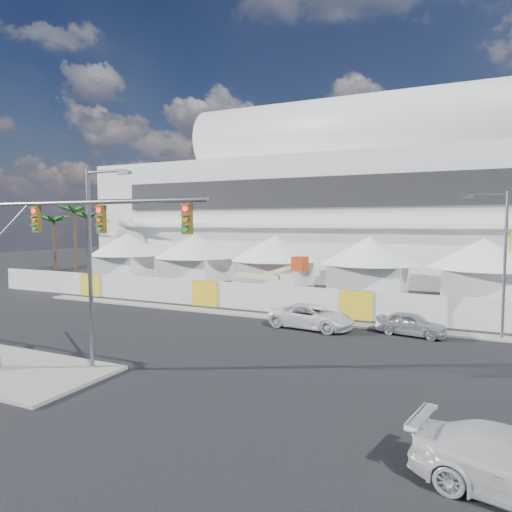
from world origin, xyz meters
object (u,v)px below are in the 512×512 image
at_px(pickup_curb, 311,317).
at_px(boom_lift, 252,289).
at_px(streetlight_curb, 501,254).
at_px(sedan_silver, 411,324).
at_px(streetlight_median, 94,254).
at_px(traffic_mast, 23,267).

height_order(pickup_curb, boom_lift, boom_lift).
bearing_deg(boom_lift, streetlight_curb, -6.24).
xyz_separation_m(sedan_silver, boom_lift, (-13.32, 6.26, 0.39)).
bearing_deg(streetlight_median, pickup_curb, 62.02).
bearing_deg(traffic_mast, sedan_silver, 46.49).
xyz_separation_m(streetlight_curb, boom_lift, (-17.92, 5.15, -3.78)).
relative_size(sedan_silver, streetlight_median, 0.45).
distance_m(pickup_curb, streetlight_median, 14.11).
height_order(streetlight_median, boom_lift, streetlight_median).
relative_size(streetlight_median, streetlight_curb, 1.06).
relative_size(pickup_curb, streetlight_curb, 0.64).
height_order(traffic_mast, streetlight_median, streetlight_median).
xyz_separation_m(traffic_mast, boom_lift, (0.63, 20.96, -3.70)).
distance_m(traffic_mast, boom_lift, 21.29).
relative_size(pickup_curb, boom_lift, 0.67).
bearing_deg(sedan_silver, streetlight_median, 145.33).
bearing_deg(boom_lift, streetlight_median, -76.62).
relative_size(sedan_silver, traffic_mast, 0.34).
relative_size(pickup_curb, traffic_mast, 0.46).
bearing_deg(pickup_curb, sedan_silver, -76.40).
relative_size(sedan_silver, streetlight_curb, 0.48).
distance_m(traffic_mast, streetlight_curb, 24.37).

